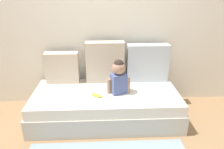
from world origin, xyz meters
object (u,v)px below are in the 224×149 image
throw_pillow_center (105,62)px  banana (97,95)px  throw_pillow_left (62,68)px  toddler (119,76)px  couch (106,105)px  throw_pillow_right (147,63)px

throw_pillow_center → banana: size_ratio=3.50×
throw_pillow_left → toddler: 0.87m
couch → throw_pillow_left: size_ratio=4.25×
couch → banana: size_ratio=11.69×
banana → couch: bearing=47.9°
couch → throw_pillow_right: throw_pillow_right is taller
couch → throw_pillow_right: bearing=29.2°
throw_pillow_center → toddler: throw_pillow_center is taller
couch → toddler: size_ratio=4.27×
throw_pillow_left → banana: 0.72m
throw_pillow_right → toddler: throw_pillow_right is taller
throw_pillow_left → throw_pillow_center: 0.62m
throw_pillow_left → throw_pillow_right: throw_pillow_right is taller
throw_pillow_left → banana: (0.50, -0.47, -0.20)m
couch → toddler: bearing=-12.4°
toddler → throw_pillow_right: bearing=40.3°
throw_pillow_left → banana: size_ratio=2.75×
throw_pillow_center → throw_pillow_right: bearing=0.0°
toddler → throw_pillow_left: bearing=154.1°
banana → throw_pillow_center: bearing=76.2°
couch → throw_pillow_center: throw_pillow_center is taller
throw_pillow_right → toddler: bearing=-139.7°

